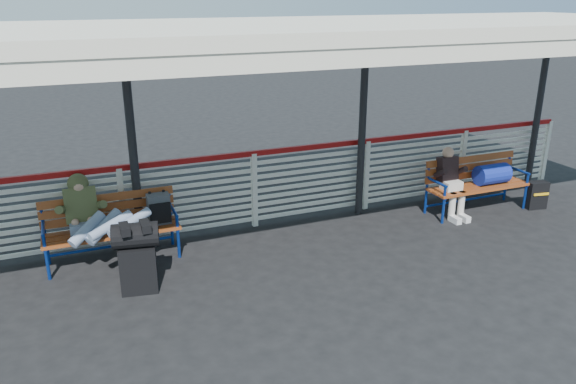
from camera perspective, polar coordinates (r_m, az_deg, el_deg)
name	(u,v)px	position (r m, az deg, el deg)	size (l,w,h in m)	color
ground	(303,278)	(7.42, 1.52, -8.76)	(60.00, 60.00, 0.00)	black
fence	(254,187)	(8.78, -3.45, 0.55)	(12.08, 0.08, 1.24)	silver
canopy	(277,33)	(7.34, -1.10, 15.85)	(12.60, 3.60, 3.16)	silver
luggage_stack	(137,255)	(7.14, -15.07, -6.18)	(0.60, 0.40, 0.91)	black
bench_left	(124,219)	(8.05, -16.34, -2.61)	(1.80, 0.56, 0.92)	brown
bench_right	(483,177)	(10.01, 19.24, 1.48)	(1.80, 0.56, 0.92)	brown
traveler_man	(101,221)	(7.65, -18.51, -2.80)	(0.94, 1.63, 0.77)	#8895B7
companion_person	(451,181)	(9.58, 16.23, 1.03)	(0.32, 0.66, 1.15)	beige
suitcase_side	(536,195)	(10.54, 23.91, -0.28)	(0.37, 0.26, 0.48)	black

